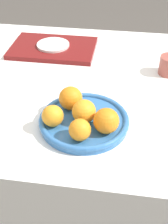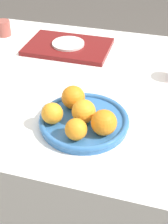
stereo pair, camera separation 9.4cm
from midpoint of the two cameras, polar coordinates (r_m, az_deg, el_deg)
The scene contains 10 objects.
ground_plane at distance 1.72m, azimuth 1.73°, elevation -17.40°, with size 12.00×12.00×0.00m, color #4C4742.
table at distance 1.42m, azimuth 2.02°, elevation -8.32°, with size 1.43×0.99×0.78m.
fruit_platter at distance 0.97m, azimuth -2.80°, elevation -1.73°, with size 0.28×0.28×0.03m.
orange_0 at distance 0.93m, azimuth -2.90°, elevation -0.00°, with size 0.07×0.07×0.07m.
orange_1 at distance 0.99m, azimuth -5.19°, elevation 2.43°, with size 0.08×0.08×0.08m.
orange_2 at distance 0.93m, azimuth -8.64°, elevation -0.81°, with size 0.07×0.07×0.07m.
orange_3 at distance 0.90m, azimuth 1.10°, elevation -1.74°, with size 0.08×0.08×0.08m.
orange_4 at distance 0.88m, azimuth -3.86°, elevation -3.40°, with size 0.06×0.06×0.06m.
serving_tray at distance 1.42m, azimuth -7.58°, elevation 11.48°, with size 0.37×0.25×0.02m.
side_plate at distance 1.41m, azimuth -7.63°, elevation 12.02°, with size 0.14×0.14×0.01m.
Camera 1 is at (0.05, -0.99, 1.40)m, focal length 50.00 mm.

